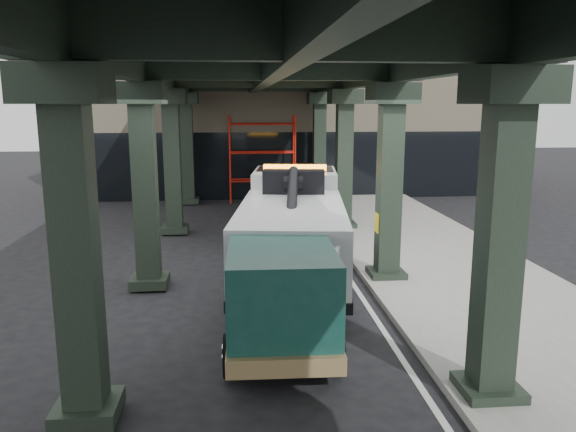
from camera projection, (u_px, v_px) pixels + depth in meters
ground at (294, 312)px, 12.34m from camera, size 90.00×90.00×0.00m
sidewalk at (457, 276)px, 14.68m from camera, size 5.00×40.00×0.15m
lane_stripe at (352, 282)px, 14.44m from camera, size 0.12×38.00×0.01m
viaduct at (269, 62)px, 13.19m from camera, size 7.40×32.00×6.40m
building at (293, 113)px, 31.26m from camera, size 22.00×10.00×8.00m
scaffolding at (262, 156)px, 26.23m from camera, size 3.08×0.88×4.00m
tow_truck at (293, 222)px, 15.05m from camera, size 3.45×8.98×2.87m
towed_van at (278, 283)px, 10.87m from camera, size 2.14×5.11×2.05m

